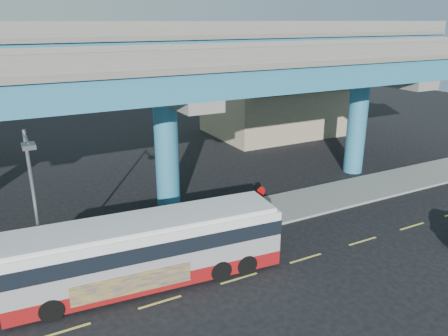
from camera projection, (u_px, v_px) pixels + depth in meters
ground at (236, 275)px, 21.22m from camera, size 120.00×120.00×0.00m
sidewalk at (191, 229)px, 25.80m from camera, size 70.00×4.00×0.15m
lane_markings at (239, 278)px, 20.97m from camera, size 58.00×0.12×0.01m
viaduct at (162, 67)px, 25.90m from camera, size 52.00×12.40×11.70m
building_beige at (277, 100)px, 47.28m from camera, size 14.00×10.23×7.00m
transit_bus at (148, 248)px, 20.17m from camera, size 12.79×3.74×3.24m
street_lamp at (33, 188)px, 18.92m from camera, size 0.50×2.38×7.21m
stop_sign at (261, 197)px, 25.90m from camera, size 0.69×0.16×2.33m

